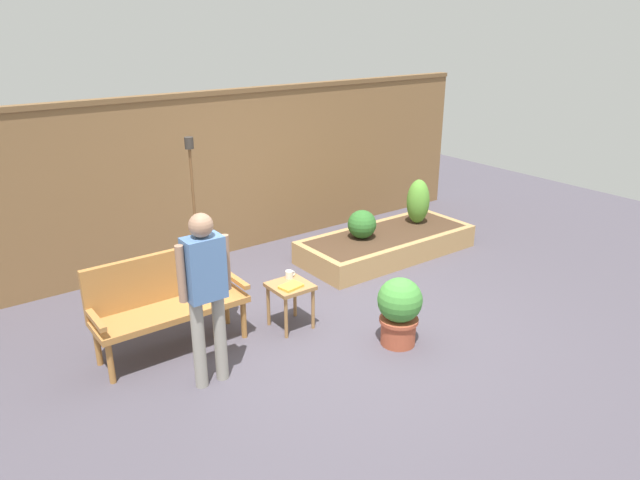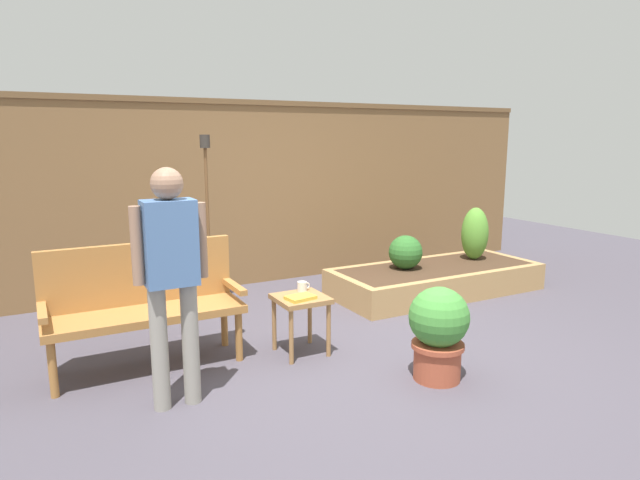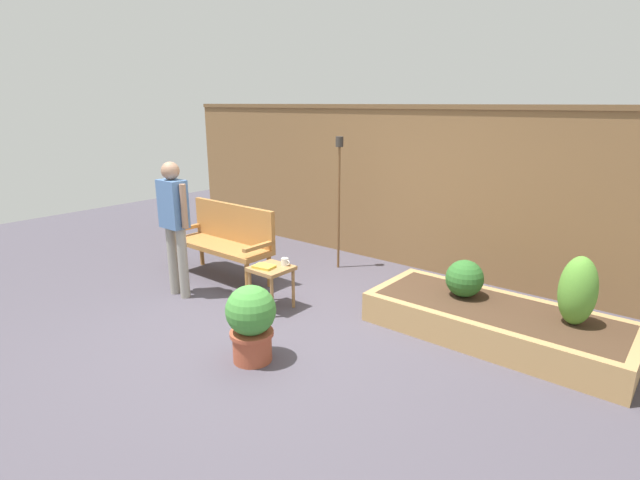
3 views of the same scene
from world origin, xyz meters
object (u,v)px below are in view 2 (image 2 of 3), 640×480
(potted_boxwood, at_px, (438,330))
(tiki_torch, at_px, (207,191))
(person_by_bench, at_px, (171,267))
(cup_on_table, at_px, (302,286))
(shrub_near_bench, at_px, (406,252))
(garden_bench, at_px, (143,296))
(side_table, at_px, (301,306))
(book_on_table, at_px, (301,298))
(shrub_far_corner, at_px, (475,234))

(potted_boxwood, relative_size, tiki_torch, 0.39)
(potted_boxwood, height_order, person_by_bench, person_by_bench)
(cup_on_table, height_order, shrub_near_bench, shrub_near_bench)
(garden_bench, height_order, tiki_torch, tiki_torch)
(cup_on_table, bearing_deg, side_table, -121.39)
(cup_on_table, bearing_deg, garden_bench, 169.02)
(book_on_table, bearing_deg, side_table, 52.88)
(book_on_table, relative_size, tiki_torch, 0.12)
(garden_bench, bearing_deg, shrub_near_bench, 11.33)
(garden_bench, distance_m, potted_boxwood, 2.23)
(cup_on_table, height_order, tiki_torch, tiki_torch)
(tiki_torch, bearing_deg, person_by_bench, -112.78)
(shrub_far_corner, bearing_deg, garden_bench, -171.55)
(book_on_table, bearing_deg, tiki_torch, 88.81)
(garden_bench, distance_m, shrub_near_bench, 2.98)
(garden_bench, height_order, side_table, garden_bench)
(book_on_table, relative_size, person_by_bench, 0.14)
(garden_bench, bearing_deg, person_by_bench, -86.31)
(potted_boxwood, bearing_deg, tiki_torch, 110.74)
(shrub_far_corner, bearing_deg, cup_on_table, -163.00)
(side_table, distance_m, person_by_bench, 1.30)
(book_on_table, height_order, shrub_far_corner, shrub_far_corner)
(person_by_bench, bearing_deg, tiki_torch, 67.22)
(cup_on_table, bearing_deg, shrub_near_bench, 26.12)
(side_table, bearing_deg, shrub_near_bench, 28.49)
(book_on_table, bearing_deg, cup_on_table, 50.32)
(tiki_torch, relative_size, person_by_bench, 1.13)
(garden_bench, height_order, book_on_table, garden_bench)
(side_table, xyz_separation_m, shrub_far_corner, (2.78, 0.96, 0.21))
(potted_boxwood, relative_size, person_by_bench, 0.44)
(side_table, distance_m, book_on_table, 0.13)
(cup_on_table, height_order, person_by_bench, person_by_bench)
(side_table, height_order, shrub_far_corner, shrub_far_corner)
(shrub_near_bench, height_order, tiki_torch, tiki_torch)
(book_on_table, distance_m, tiki_torch, 1.80)
(book_on_table, distance_m, potted_boxwood, 1.09)
(shrub_far_corner, bearing_deg, person_by_bench, -160.61)
(side_table, relative_size, tiki_torch, 0.27)
(shrub_far_corner, bearing_deg, shrub_near_bench, 180.00)
(side_table, xyz_separation_m, tiki_torch, (-0.28, 1.56, 0.81))
(shrub_far_corner, relative_size, tiki_torch, 0.35)
(side_table, height_order, book_on_table, book_on_table)
(side_table, xyz_separation_m, shrub_near_bench, (1.76, 0.96, 0.09))
(potted_boxwood, bearing_deg, side_table, 125.91)
(cup_on_table, distance_m, potted_boxwood, 1.20)
(cup_on_table, xyz_separation_m, potted_boxwood, (0.58, -1.04, -0.14))
(potted_boxwood, bearing_deg, cup_on_table, 119.03)
(person_by_bench, bearing_deg, cup_on_table, 24.54)
(garden_bench, bearing_deg, shrub_far_corner, 8.45)
(book_on_table, bearing_deg, person_by_bench, -171.99)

